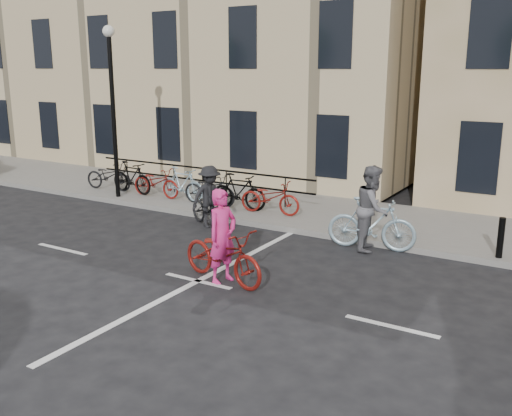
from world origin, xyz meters
The scene contains 9 objects.
ground centered at (0.00, 0.00, 0.00)m, with size 120.00×120.00×0.00m, color black.
sidewalk centered at (-4.00, 6.00, 0.07)m, with size 46.00×4.00×0.15m, color slate.
building_west centered at (-9.00, 13.00, 5.15)m, with size 20.00×10.00×10.00m, color tan.
lamp_post centered at (-6.50, 4.40, 3.49)m, with size 0.36×0.36×5.28m.
bollard_east centered at (5.00, 4.25, 0.60)m, with size 0.14×0.14×0.90m, color black.
parked_bikes centered at (-4.35, 5.04, 0.64)m, with size 8.30×1.23×1.05m.
cyclist_pink centered at (0.43, 0.27, 0.66)m, with size 2.23×1.17×1.89m.
cyclist_grey centered at (2.24, 3.80, 0.81)m, with size 2.15×1.10×2.01m.
cyclist_dark centered at (-2.16, 3.43, 0.66)m, with size 1.98×1.38×1.67m.
Camera 1 is at (6.60, -8.62, 4.18)m, focal length 40.00 mm.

